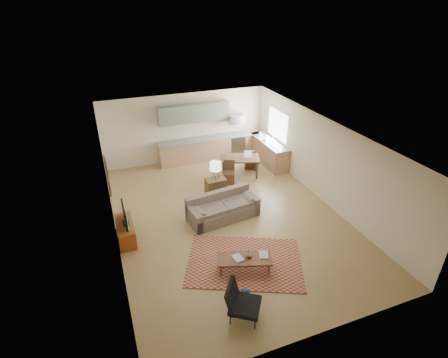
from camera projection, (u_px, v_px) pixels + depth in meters
name	position (u px, v px, depth m)	size (l,w,h in m)	color
room	(228.00, 177.00, 9.99)	(9.00, 9.00, 9.00)	olive
kitchen_counter_back	(211.00, 148.00, 14.14)	(4.26, 0.64, 0.92)	#A37B5B
kitchen_counter_right	(269.00, 152.00, 13.81)	(0.64, 2.26, 0.92)	#A37B5B
kitchen_range	(236.00, 145.00, 14.49)	(0.62, 0.62, 0.90)	#A5A8AD
kitchen_microwave	(236.00, 119.00, 13.99)	(0.62, 0.40, 0.35)	#A5A8AD
upper_cabinets	(194.00, 113.00, 13.37)	(2.80, 0.34, 0.70)	slate
window_right	(277.00, 125.00, 13.39)	(0.02, 1.40, 1.05)	white
wall_art_left	(108.00, 176.00, 9.63)	(0.06, 0.42, 1.10)	olive
triptych	(183.00, 118.00, 13.46)	(1.70, 0.04, 0.50)	#FEEDCB
rug	(244.00, 262.00, 8.83)	(2.85, 1.97, 0.02)	maroon
sofa	(223.00, 207.00, 10.40)	(2.20, 0.96, 0.77)	#6B5D53
coffee_table	(244.00, 264.00, 8.47)	(1.32, 0.52, 0.40)	#532F1B
book_a	(234.00, 259.00, 8.32)	(0.25, 0.32, 0.03)	maroon
book_b	(259.00, 254.00, 8.48)	(0.32, 0.36, 0.02)	navy
vase	(249.00, 254.00, 8.39)	(0.19, 0.19, 0.17)	black
armchair	(245.00, 303.00, 7.16)	(0.72, 0.72, 0.82)	black
tv_credenza	(125.00, 231.00, 9.53)	(0.44, 1.15, 0.53)	maroon
tv	(125.00, 215.00, 9.30)	(0.09, 0.88, 0.53)	black
console_table	(216.00, 189.00, 11.37)	(0.65, 0.43, 0.75)	#3D2A19
table_lamp	(216.00, 170.00, 11.05)	(0.37, 0.37, 0.60)	beige
dining_table	(240.00, 166.00, 12.90)	(1.40, 0.80, 0.71)	#3D2A19
dining_chair_near	(229.00, 172.00, 12.32)	(0.40, 0.42, 0.83)	#3D2A19
dining_chair_far	(250.00, 158.00, 13.42)	(0.37, 0.39, 0.78)	#3D2A19
laptop	(248.00, 155.00, 12.69)	(0.30, 0.22, 0.22)	#A5A8AD
soap_bottle	(260.00, 134.00, 14.03)	(0.10, 0.10, 0.19)	#FEEDCB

